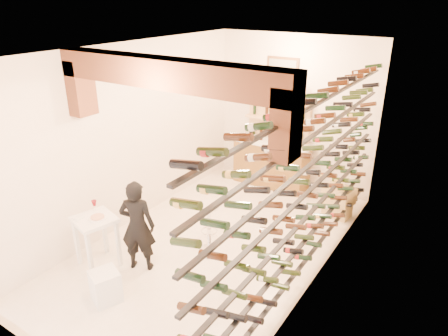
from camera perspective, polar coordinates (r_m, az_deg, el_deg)
name	(u,v)px	position (r m, az deg, el deg)	size (l,w,h in m)	color
ground	(214,244)	(7.06, -1.35, -10.57)	(6.00, 6.00, 0.00)	white
room_shell	(203,120)	(5.90, -2.99, 6.72)	(3.52, 6.02, 3.21)	white
wine_rack	(306,183)	(5.68, 11.38, -2.00)	(0.32, 5.70, 2.56)	black
back_counter	(271,162)	(8.98, 6.58, 0.83)	(1.70, 0.62, 1.29)	brown
back_shelving	(278,131)	(8.97, 7.47, 5.08)	(1.40, 0.31, 2.73)	#DDB07C
tasting_table	(95,227)	(6.53, -17.43, -7.76)	(0.70, 0.70, 1.00)	white
white_stool	(106,286)	(6.06, -16.12, -15.49)	(0.36, 0.36, 0.45)	white
person	(137,226)	(6.28, -11.92, -7.89)	(0.53, 0.35, 1.46)	black
chrome_barstool	(209,220)	(6.93, -2.11, -7.22)	(0.37, 0.37, 0.72)	silver
crate_lower	(337,209)	(8.11, 15.42, -5.48)	(0.48, 0.34, 0.29)	tan
crate_upper	(339,195)	(7.98, 15.65, -3.57)	(0.54, 0.37, 0.32)	tan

